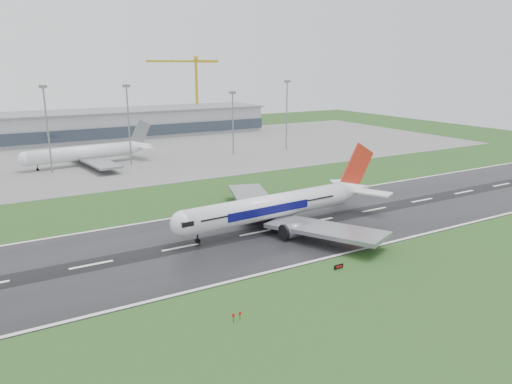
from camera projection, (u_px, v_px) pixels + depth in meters
ground at (180, 248)px, 110.74m from camera, size 520.00×520.00×0.00m
runway at (180, 248)px, 110.73m from camera, size 400.00×45.00×0.10m
apron at (79, 159)px, 215.44m from camera, size 400.00×130.00×0.08m
terminal at (57, 128)px, 263.79m from camera, size 240.00×36.00×15.00m
main_airliner at (284, 190)px, 124.27m from camera, size 66.73×63.90×18.67m
parked_airliner at (87, 145)px, 200.63m from camera, size 63.35×59.93×16.75m
tower_crane at (197, 93)px, 315.79m from camera, size 46.81×9.21×46.15m
runway_sign at (339, 267)px, 99.03m from camera, size 2.30×0.28×1.04m
floodmast_2 at (48, 131)px, 183.39m from camera, size 0.64×0.64×32.49m
floodmast_3 at (129, 127)px, 198.52m from camera, size 0.64×0.64×32.09m
floodmast_4 at (233, 125)px, 222.39m from camera, size 0.64×0.64×28.08m
floodmast_5 at (287, 117)px, 236.19m from camera, size 0.64×0.64×32.58m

